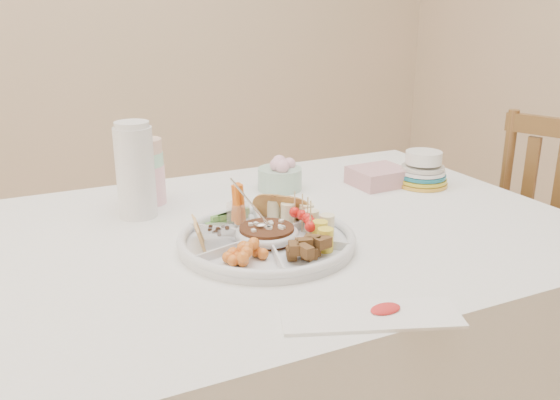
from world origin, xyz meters
name	(u,v)px	position (x,y,z in m)	size (l,w,h in m)	color
dining_table	(261,369)	(0.00, 0.00, 0.38)	(1.52, 1.02, 0.76)	white
chair	(527,288)	(0.80, -0.10, 0.48)	(0.40, 0.40, 0.96)	brown
party_tray	(267,237)	(-0.02, -0.10, 0.78)	(0.38, 0.38, 0.04)	silver
bean_dip	(267,234)	(-0.02, -0.10, 0.79)	(0.12, 0.12, 0.04)	#38160B
tortillas	(285,209)	(0.07, 0.00, 0.80)	(0.09, 0.09, 0.06)	#B56837
carrot_cucumber	(230,204)	(-0.06, 0.03, 0.82)	(0.10, 0.10, 0.09)	orange
pita_raisins	(206,232)	(-0.15, -0.07, 0.80)	(0.11, 0.11, 0.06)	#E9AF73
cherries	(245,254)	(-0.11, -0.19, 0.79)	(0.11, 0.11, 0.04)	orange
granola_chunks	(309,249)	(0.01, -0.22, 0.79)	(0.09, 0.09, 0.04)	brown
banana_tomato	(325,217)	(0.10, -0.13, 0.82)	(0.11, 0.11, 0.09)	tan
cup_stack	(147,160)	(-0.18, 0.31, 0.87)	(0.08, 0.08, 0.23)	#AFBFAC
thermos	(135,169)	(-0.23, 0.22, 0.88)	(0.09, 0.09, 0.24)	white
flower_bowl	(280,174)	(0.18, 0.26, 0.80)	(0.12, 0.12, 0.09)	#A2DCBC
napkin_stack	(378,176)	(0.46, 0.18, 0.78)	(0.15, 0.13, 0.05)	#CA9197
plate_stack	(423,170)	(0.57, 0.12, 0.80)	(0.15, 0.15, 0.09)	#F8C55E
placemat	(371,316)	(0.01, -0.45, 0.76)	(0.30, 0.10, 0.01)	silver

